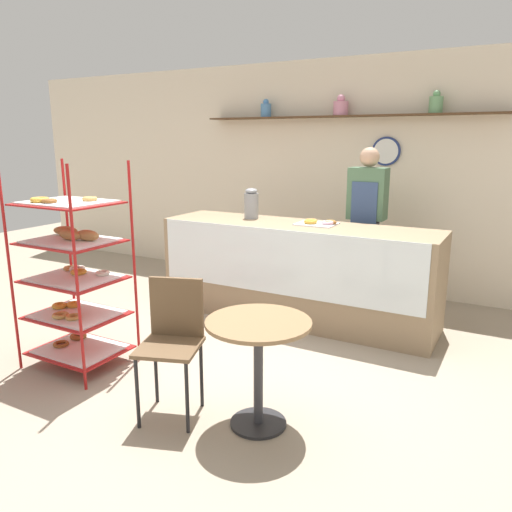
# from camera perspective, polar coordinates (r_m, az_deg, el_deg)

# --- Properties ---
(ground_plane) EXTENTS (14.00, 14.00, 0.00)m
(ground_plane) POSITION_cam_1_polar(r_m,az_deg,el_deg) (4.10, -3.16, -12.65)
(ground_plane) COLOR gray
(back_wall) EXTENTS (10.00, 0.30, 2.70)m
(back_wall) POSITION_cam_1_polar(r_m,az_deg,el_deg) (6.13, 10.16, 9.08)
(back_wall) COLOR beige
(back_wall) RESTS_ON ground_plane
(display_counter) EXTENTS (2.76, 0.72, 0.97)m
(display_counter) POSITION_cam_1_polar(r_m,az_deg,el_deg) (5.01, 4.67, -1.82)
(display_counter) COLOR #937A5B
(display_counter) RESTS_ON ground_plane
(pastry_rack) EXTENTS (0.75, 0.60, 1.63)m
(pastry_rack) POSITION_cam_1_polar(r_m,az_deg,el_deg) (4.16, -20.12, -2.03)
(pastry_rack) COLOR #A51919
(pastry_rack) RESTS_ON ground_plane
(person_worker) EXTENTS (0.38, 0.23, 1.71)m
(person_worker) POSITION_cam_1_polar(r_m,az_deg,el_deg) (5.33, 12.49, 3.77)
(person_worker) COLOR #282833
(person_worker) RESTS_ON ground_plane
(cafe_table) EXTENTS (0.66, 0.66, 0.71)m
(cafe_table) POSITION_cam_1_polar(r_m,az_deg,el_deg) (3.13, 0.27, -10.45)
(cafe_table) COLOR #262628
(cafe_table) RESTS_ON ground_plane
(cafe_chair) EXTENTS (0.48, 0.48, 0.90)m
(cafe_chair) POSITION_cam_1_polar(r_m,az_deg,el_deg) (3.33, -9.47, -8.55)
(cafe_chair) COLOR black
(cafe_chair) RESTS_ON ground_plane
(coffee_carafe) EXTENTS (0.15, 0.15, 0.32)m
(coffee_carafe) POSITION_cam_1_polar(r_m,az_deg,el_deg) (5.23, -0.54, 5.99)
(coffee_carafe) COLOR gray
(coffee_carafe) RESTS_ON display_counter
(donut_tray_counter) EXTENTS (0.38, 0.31, 0.05)m
(donut_tray_counter) POSITION_cam_1_polar(r_m,az_deg,el_deg) (4.90, 7.22, 3.81)
(donut_tray_counter) COLOR silver
(donut_tray_counter) RESTS_ON display_counter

